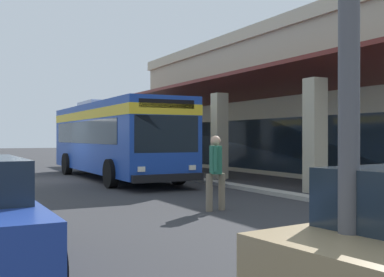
# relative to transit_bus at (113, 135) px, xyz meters

# --- Properties ---
(ground) EXTENTS (120.00, 120.00, 0.00)m
(ground) POSITION_rel_transit_bus_xyz_m (-0.54, 5.30, -1.85)
(ground) COLOR #2D2D30
(curb_strip) EXTENTS (28.02, 0.50, 0.12)m
(curb_strip) POSITION_rel_transit_bus_xyz_m (-0.75, 2.56, -1.79)
(curb_strip) COLOR #9E998E
(curb_strip) RESTS_ON ground
(plaza_building) EXTENTS (23.65, 14.15, 7.14)m
(plaza_building) POSITION_rel_transit_bus_xyz_m (-0.75, 12.18, 1.72)
(plaza_building) COLOR #B2A88E
(plaza_building) RESTS_ON ground
(transit_bus) EXTENTS (11.23, 2.89, 3.34)m
(transit_bus) POSITION_rel_transit_bus_xyz_m (0.00, 0.00, 0.00)
(transit_bus) COLOR #193D9E
(transit_bus) RESTS_ON ground
(pedestrian) EXTENTS (0.63, 0.54, 1.78)m
(pedestrian) POSITION_rel_transit_bus_xyz_m (9.70, -0.67, -0.84)
(pedestrian) COLOR #726651
(pedestrian) RESTS_ON ground
(potted_palm) EXTENTS (1.61, 1.46, 2.92)m
(potted_palm) POSITION_rel_transit_bus_xyz_m (-4.36, 3.98, -1.08)
(potted_palm) COLOR gray
(potted_palm) RESTS_ON ground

